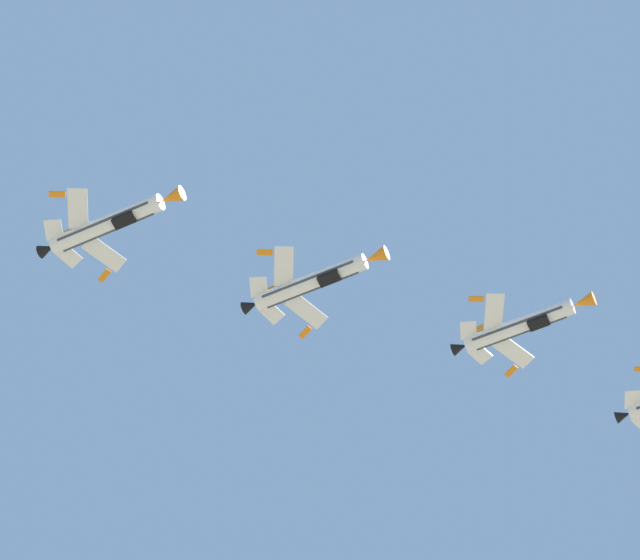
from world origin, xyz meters
TOP-DOWN VIEW (x-y plane):
  - fighter_jet_left_wing at (-3.31, 103.70)m, footprint 15.90×10.32m
  - fighter_jet_right_wing at (-21.87, 89.35)m, footprint 15.90×10.16m
  - fighter_jet_left_outer at (-38.70, 76.72)m, footprint 15.90×10.30m

SIDE VIEW (x-z plane):
  - fighter_jet_left_outer at x=-38.70m, z-range 124.33..128.71m
  - fighter_jet_right_wing at x=-21.87m, z-range 124.83..129.42m
  - fighter_jet_left_wing at x=-3.31m, z-range 128.71..133.09m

